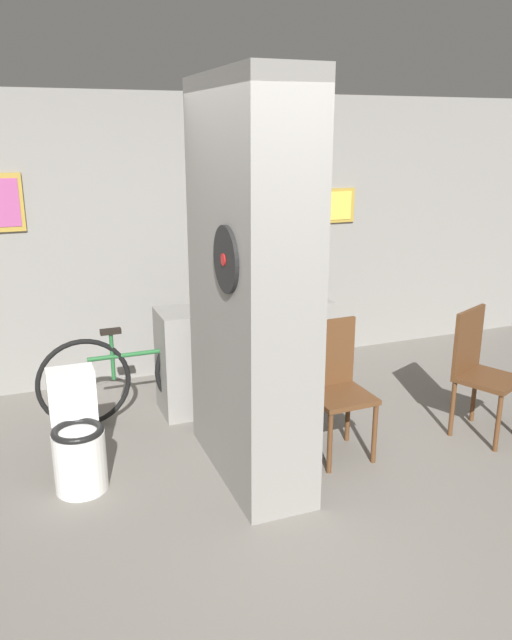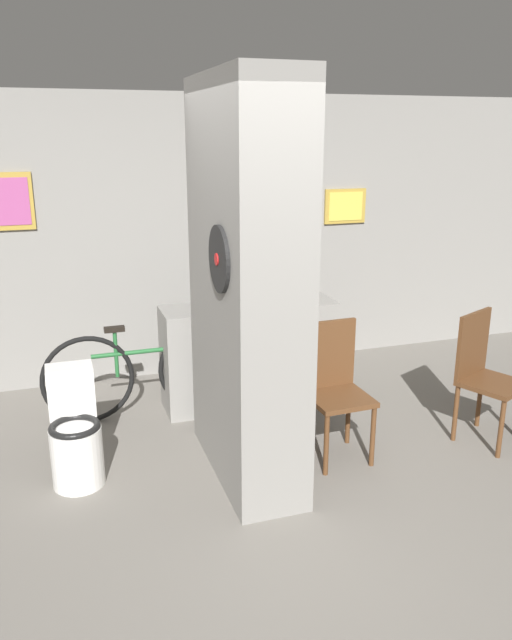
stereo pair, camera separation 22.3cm
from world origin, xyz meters
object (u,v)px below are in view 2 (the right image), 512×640
toilet (75,435)px  chair_near_pillar (334,384)px  chair_by_doorway (484,372)px  bicycle (147,372)px  bottle_tall (243,291)px

toilet → chair_near_pillar: chair_near_pillar is taller
toilet → chair_near_pillar: size_ratio=0.77×
toilet → chair_by_doorway: size_ratio=0.77×
chair_by_doorway → bicycle: size_ratio=0.59×
bicycle → chair_by_doorway: bearing=-27.2°
toilet → bicycle: bicycle is taller
toilet → bicycle: bearing=54.7°
chair_by_doorway → bicycle: (-2.34, 1.20, -0.16)m
toilet → chair_by_doorway: chair_by_doorway is taller
chair_by_doorway → bottle_tall: bearing=118.5°
chair_by_doorway → bottle_tall: bottle_tall is taller
chair_by_doorway → bicycle: 2.64m
toilet → bottle_tall: (1.43, 0.81, 0.67)m
bicycle → bottle_tall: bottle_tall is taller
bottle_tall → chair_by_doorway: bearing=-37.1°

